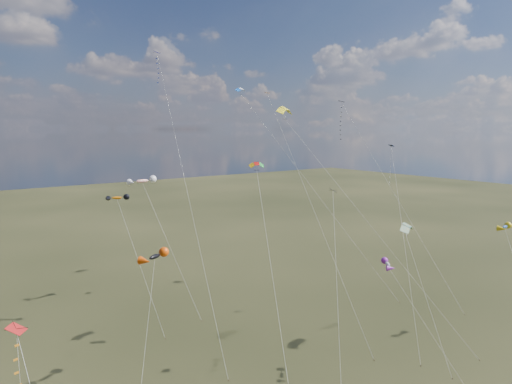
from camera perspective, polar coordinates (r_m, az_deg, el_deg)
diamond_black_high at (r=80.09m, az=11.25°, el=7.72°), size 4.51×22.86×31.96m
diamond_navy_tall at (r=72.03m, az=-11.68°, el=12.77°), size 6.40×29.23×39.01m
diamond_black_mid at (r=47.26m, az=9.94°, el=-8.21°), size 9.08×10.78×20.68m
diamond_red_low at (r=32.08m, az=-27.21°, el=-19.32°), size 2.23×10.10×15.60m
diamond_navy_right at (r=68.13m, az=16.62°, el=2.27°), size 10.64×13.51×24.86m
diamond_orange_center at (r=66.34m, az=5.16°, el=3.00°), size 4.60×26.68×32.94m
parafoil_yellow at (r=58.04m, az=3.72°, el=10.27°), size 15.66×20.68×30.34m
parafoil_blue_white at (r=86.19m, az=-1.75°, el=12.60°), size 11.44×29.89×35.06m
parafoil_striped at (r=59.43m, az=18.35°, el=-3.98°), size 4.68×10.02×16.05m
parafoil_tricolor at (r=55.82m, az=0.13°, el=3.31°), size 9.72×18.50×23.35m
novelty_black_orange at (r=50.26m, az=-12.54°, el=-7.91°), size 6.62×7.21×14.21m
novelty_orange_black at (r=66.29m, az=-16.96°, el=-0.76°), size 3.69×10.99×18.09m
novelty_white_purple at (r=51.87m, az=16.17°, el=-8.69°), size 6.00×8.19×13.01m
novelty_redwhite_stripe at (r=74.18m, az=-14.01°, el=1.33°), size 4.59×15.00×19.66m
novelty_blue_yellow at (r=67.48m, az=28.70°, el=-3.89°), size 6.03×8.69×14.99m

